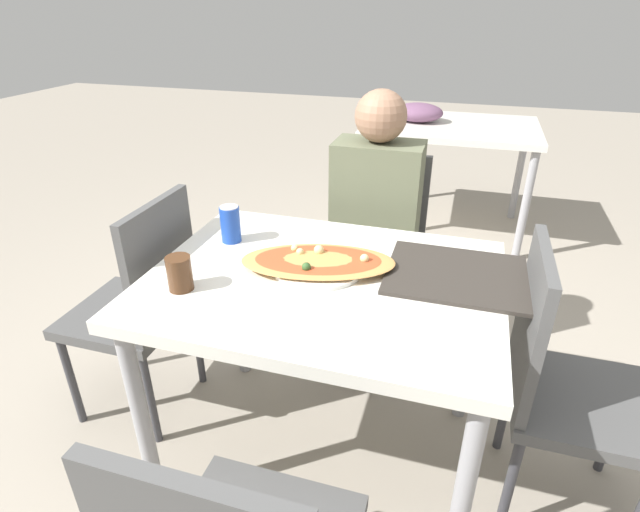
% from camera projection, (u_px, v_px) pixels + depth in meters
% --- Properties ---
extents(ground_plane, '(14.00, 14.00, 0.00)m').
position_uv_depth(ground_plane, '(323.00, 452.00, 1.82)').
color(ground_plane, '#9E9384').
extents(dining_table, '(1.04, 0.79, 0.74)m').
position_uv_depth(dining_table, '(324.00, 301.00, 1.52)').
color(dining_table, silver).
rests_on(dining_table, ground_plane).
extents(chair_far_seated, '(0.40, 0.40, 0.89)m').
position_uv_depth(chair_far_seated, '(378.00, 247.00, 2.20)').
color(chair_far_seated, '#4C4C4C').
rests_on(chair_far_seated, ground_plane).
extents(chair_side_left, '(0.40, 0.40, 0.89)m').
position_uv_depth(chair_side_left, '(142.00, 301.00, 1.81)').
color(chair_side_left, '#4C4C4C').
rests_on(chair_side_left, ground_plane).
extents(chair_side_right, '(0.40, 0.40, 0.89)m').
position_uv_depth(chair_side_right, '(560.00, 378.00, 1.45)').
color(chair_side_right, '#4C4C4C').
rests_on(chair_side_right, ground_plane).
extents(person_seated, '(0.34, 0.23, 1.18)m').
position_uv_depth(person_seated, '(375.00, 217.00, 2.02)').
color(person_seated, '#2D2D38').
rests_on(person_seated, ground_plane).
extents(pizza_main, '(0.51, 0.34, 0.06)m').
position_uv_depth(pizza_main, '(318.00, 262.00, 1.52)').
color(pizza_main, white).
rests_on(pizza_main, dining_table).
extents(soda_can, '(0.07, 0.07, 0.12)m').
position_uv_depth(soda_can, '(230.00, 224.00, 1.67)').
color(soda_can, '#1E47B2').
rests_on(soda_can, dining_table).
extents(drink_glass, '(0.07, 0.07, 0.10)m').
position_uv_depth(drink_glass, '(180.00, 273.00, 1.39)').
color(drink_glass, '#4C2D19').
rests_on(drink_glass, dining_table).
extents(serving_tray, '(0.41, 0.34, 0.01)m').
position_uv_depth(serving_tray, '(456.00, 275.00, 1.48)').
color(serving_tray, '#332D28').
rests_on(serving_tray, dining_table).
extents(background_table, '(1.10, 0.80, 0.86)m').
position_uv_depth(background_table, '(444.00, 132.00, 3.28)').
color(background_table, silver).
rests_on(background_table, ground_plane).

